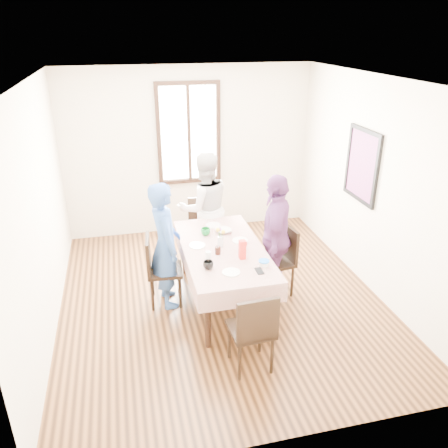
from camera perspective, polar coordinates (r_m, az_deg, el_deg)
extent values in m
plane|color=black|center=(5.87, -0.45, -9.32)|extent=(4.50, 4.50, 0.00)
plane|color=beige|center=(7.36, -4.46, 9.15)|extent=(4.00, 0.00, 4.00)
plane|color=beige|center=(6.00, 18.53, 4.49)|extent=(0.00, 4.50, 4.50)
cube|color=black|center=(7.27, -4.51, 11.40)|extent=(1.02, 0.06, 1.62)
cube|color=white|center=(7.28, -4.52, 11.41)|extent=(0.90, 0.02, 1.50)
cube|color=red|center=(6.17, 17.21, 7.16)|extent=(0.04, 0.76, 0.96)
cube|color=black|center=(5.60, -0.12, -6.59)|extent=(0.84, 1.76, 0.75)
cube|color=#590B07|center=(5.42, -0.12, -3.12)|extent=(0.96, 1.88, 0.01)
cube|color=black|center=(5.61, -7.52, -5.83)|extent=(0.46, 0.46, 0.91)
cube|color=black|center=(5.79, 6.54, -4.78)|extent=(0.47, 0.47, 0.91)
cube|color=black|center=(6.62, -2.51, -0.80)|extent=(0.43, 0.43, 0.91)
cube|color=black|center=(4.59, 3.43, -13.19)|extent=(0.44, 0.44, 0.91)
imported|color=#2E549C|center=(5.45, -7.52, -2.70)|extent=(0.44, 0.62, 1.59)
imported|color=beige|center=(6.45, -2.53, 2.08)|extent=(0.87, 0.71, 1.64)
imported|color=#69356E|center=(5.62, 6.53, -1.60)|extent=(0.74, 1.03, 1.63)
imported|color=black|center=(4.95, -2.02, -5.24)|extent=(0.14, 0.14, 0.09)
imported|color=red|center=(5.36, 2.44, -2.80)|extent=(0.13, 0.13, 0.10)
imported|color=#0C7226|center=(5.73, -2.37, -0.97)|extent=(0.17, 0.17, 0.09)
imported|color=white|center=(5.80, -0.06, -0.88)|extent=(0.24, 0.24, 0.05)
cube|color=red|center=(5.13, 2.35, -3.27)|extent=(0.07, 0.07, 0.23)
cylinder|color=white|center=(5.04, 5.10, -5.04)|extent=(0.11, 0.11, 0.05)
cylinder|color=black|center=(5.26, -0.79, -3.39)|extent=(0.07, 0.07, 0.09)
cylinder|color=silver|center=(5.14, -2.02, -4.03)|extent=(0.07, 0.07, 0.10)
cube|color=black|center=(4.93, 4.52, -5.98)|extent=(0.08, 0.15, 0.01)
cylinder|color=silver|center=(5.42, -0.45, -2.27)|extent=(0.07, 0.07, 0.13)
cylinder|color=white|center=(5.47, -3.40, -2.75)|extent=(0.20, 0.20, 0.01)
cylinder|color=white|center=(5.59, 2.06, -2.11)|extent=(0.20, 0.20, 0.01)
cylinder|color=white|center=(6.02, -1.36, -0.14)|extent=(0.20, 0.20, 0.01)
cylinder|color=white|center=(4.89, 0.92, -6.16)|extent=(0.20, 0.20, 0.01)
cylinder|color=blue|center=(5.02, 5.12, -4.71)|extent=(0.12, 0.12, 0.01)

